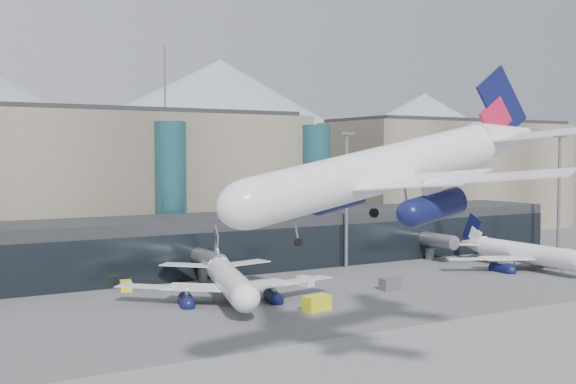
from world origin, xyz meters
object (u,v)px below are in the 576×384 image
object	(u,v)px
lightmast_mid	(346,191)
jet_parked_mid	(227,271)
veh_b	(126,286)
veh_g	(305,281)
veh_c	(390,284)
veh_h	(317,303)
lightmast_right	(559,187)
hero_jet	(405,154)
jet_parked_right	(514,246)

from	to	relation	value
lightmast_mid	jet_parked_mid	size ratio (longest dim) A/B	0.75
jet_parked_mid	veh_b	xyz separation A→B (m)	(-11.00, 13.59, -3.34)
veh_g	veh_c	bearing A→B (deg)	33.97
veh_g	veh_h	bearing A→B (deg)	-38.99
jet_parked_mid	veh_c	size ratio (longest dim) A/B	9.99
lightmast_right	hero_jet	bearing A→B (deg)	-148.86
veh_h	veh_g	bearing A→B (deg)	53.13
lightmast_mid	lightmast_right	bearing A→B (deg)	-9.09
jet_parked_mid	veh_h	xyz separation A→B (m)	(7.00, -13.62, -3.09)
jet_parked_right	lightmast_right	bearing A→B (deg)	-67.78
veh_c	veh_h	world-z (taller)	veh_h
veh_c	hero_jet	bearing A→B (deg)	-129.32
hero_jet	veh_c	bearing A→B (deg)	53.18
lightmast_mid	veh_h	world-z (taller)	lightmast_mid
hero_jet	jet_parked_right	xyz separation A→B (m)	(62.76, 43.38, -17.35)
lightmast_right	hero_jet	xyz separation A→B (m)	(-85.35, -51.56, 6.96)
hero_jet	veh_g	world-z (taller)	hero_jet
lightmast_right	jet_parked_mid	world-z (taller)	lightmast_right
jet_parked_mid	veh_g	distance (m)	16.13
jet_parked_right	veh_g	world-z (taller)	jet_parked_right
veh_b	veh_h	bearing A→B (deg)	-132.52
veh_h	lightmast_mid	bearing A→B (deg)	39.25
jet_parked_mid	veh_c	xyz separation A→B (m)	(25.35, -6.65, -3.19)
veh_b	veh_c	xyz separation A→B (m)	(36.36, -20.23, 0.14)
veh_c	lightmast_right	bearing A→B (deg)	11.87
lightmast_right	jet_parked_mid	size ratio (longest dim) A/B	0.75
hero_jet	veh_b	size ratio (longest dim) A/B	13.44
lightmast_right	veh_h	size ratio (longest dim) A/B	6.73
jet_parked_right	veh_h	size ratio (longest dim) A/B	8.68
veh_b	veh_h	world-z (taller)	veh_h
jet_parked_right	veh_c	size ratio (longest dim) A/B	9.68
jet_parked_right	veh_h	distance (m)	54.62
veh_b	jet_parked_mid	bearing A→B (deg)	-127.01
veh_c	veh_g	world-z (taller)	veh_c
veh_b	veh_g	xyz separation A→B (m)	(26.50, -10.64, -0.01)
jet_parked_right	jet_parked_mid	bearing A→B (deg)	91.82
veh_g	jet_parked_right	bearing A→B (deg)	73.76
lightmast_mid	jet_parked_right	distance (m)	33.48
lightmast_right	hero_jet	size ratio (longest dim) A/B	0.68
lightmast_mid	jet_parked_mid	distance (m)	37.54
lightmast_mid	veh_c	bearing A→B (deg)	-107.80
lightmast_mid	veh_b	xyz separation A→B (m)	(-43.53, -2.09, -13.61)
veh_b	veh_h	size ratio (longest dim) A/B	0.73
lightmast_right	veh_g	bearing A→B (deg)	-175.96
hero_jet	jet_parked_right	distance (m)	78.24
jet_parked_right	veh_g	xyz separation A→B (m)	(-44.43, 3.45, -3.23)
jet_parked_mid	veh_b	world-z (taller)	jet_parked_mid
lightmast_mid	veh_b	distance (m)	45.65
jet_parked_mid	veh_h	bearing A→B (deg)	-135.98
lightmast_mid	hero_jet	bearing A→B (deg)	-120.69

